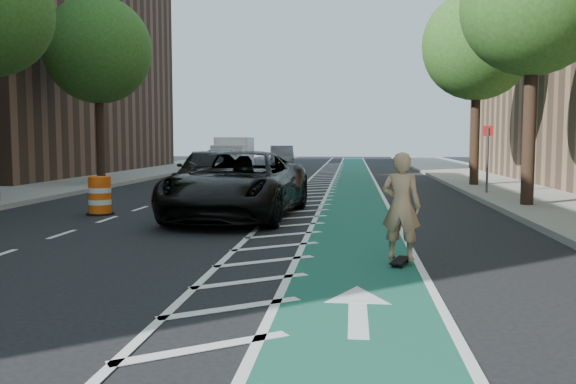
# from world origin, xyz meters

# --- Properties ---
(ground) EXTENTS (120.00, 120.00, 0.00)m
(ground) POSITION_xyz_m (0.00, 0.00, 0.00)
(ground) COLOR black
(ground) RESTS_ON ground
(bike_lane) EXTENTS (2.00, 90.00, 0.01)m
(bike_lane) POSITION_xyz_m (3.00, 10.00, 0.01)
(bike_lane) COLOR #185746
(bike_lane) RESTS_ON ground
(buffer_strip) EXTENTS (1.40, 90.00, 0.01)m
(buffer_strip) POSITION_xyz_m (1.50, 10.00, 0.01)
(buffer_strip) COLOR silver
(buffer_strip) RESTS_ON ground
(sidewalk_right) EXTENTS (5.00, 90.00, 0.15)m
(sidewalk_right) POSITION_xyz_m (9.50, 10.00, 0.07)
(sidewalk_right) COLOR gray
(sidewalk_right) RESTS_ON ground
(curb_right) EXTENTS (0.12, 90.00, 0.16)m
(curb_right) POSITION_xyz_m (7.05, 10.00, 0.08)
(curb_right) COLOR gray
(curb_right) RESTS_ON ground
(curb_left) EXTENTS (0.12, 90.00, 0.16)m
(curb_left) POSITION_xyz_m (-7.05, 10.00, 0.08)
(curb_left) COLOR gray
(curb_left) RESTS_ON ground
(tree_r_c) EXTENTS (4.20, 4.20, 7.90)m
(tree_r_c) POSITION_xyz_m (7.90, 8.00, 5.77)
(tree_r_c) COLOR #382619
(tree_r_c) RESTS_ON ground
(tree_r_d) EXTENTS (4.20, 4.20, 7.90)m
(tree_r_d) POSITION_xyz_m (7.90, 16.00, 5.77)
(tree_r_d) COLOR #382619
(tree_r_d) RESTS_ON ground
(tree_l_d) EXTENTS (4.20, 4.20, 7.90)m
(tree_l_d) POSITION_xyz_m (-7.90, 16.00, 5.77)
(tree_l_d) COLOR #382619
(tree_l_d) RESTS_ON ground
(sign_post) EXTENTS (0.35, 0.08, 2.47)m
(sign_post) POSITION_xyz_m (7.60, 12.00, 1.35)
(sign_post) COLOR #4C4C4C
(sign_post) RESTS_ON ground
(skateboard) EXTENTS (0.39, 0.72, 0.09)m
(skateboard) POSITION_xyz_m (3.70, -0.03, 0.08)
(skateboard) COLOR black
(skateboard) RESTS_ON ground
(skateboarder) EXTENTS (0.72, 0.58, 1.73)m
(skateboarder) POSITION_xyz_m (3.70, -0.03, 0.96)
(skateboarder) COLOR tan
(skateboarder) RESTS_ON skateboard
(suv_near) EXTENTS (3.28, 6.37, 1.72)m
(suv_near) POSITION_xyz_m (0.00, 5.60, 0.86)
(suv_near) COLOR black
(suv_near) RESTS_ON ground
(suv_far) EXTENTS (2.92, 5.66, 1.57)m
(suv_far) POSITION_xyz_m (-2.31, 12.09, 0.79)
(suv_far) COLOR black
(suv_far) RESTS_ON ground
(car_silver) EXTENTS (2.18, 4.68, 1.55)m
(car_silver) POSITION_xyz_m (-4.95, 25.55, 0.78)
(car_silver) COLOR gray
(car_silver) RESTS_ON ground
(car_grey) EXTENTS (2.23, 4.84, 1.54)m
(car_grey) POSITION_xyz_m (-2.15, 33.75, 0.77)
(car_grey) COLOR slate
(car_grey) RESTS_ON ground
(box_truck) EXTENTS (2.43, 5.17, 2.13)m
(box_truck) POSITION_xyz_m (-5.41, 32.32, 0.98)
(box_truck) COLOR white
(box_truck) RESTS_ON ground
(barrel_a) EXTENTS (0.75, 0.75, 1.02)m
(barrel_a) POSITION_xyz_m (-3.80, 5.79, 0.48)
(barrel_a) COLOR #F7550D
(barrel_a) RESTS_ON ground
(barrel_b) EXTENTS (0.71, 0.71, 0.97)m
(barrel_b) POSITION_xyz_m (-3.51, 14.00, 0.46)
(barrel_b) COLOR #DF5D0B
(barrel_b) RESTS_ON ground
(barrel_c) EXTENTS (0.70, 0.70, 0.96)m
(barrel_c) POSITION_xyz_m (-3.12, 14.65, 0.45)
(barrel_c) COLOR #E5440C
(barrel_c) RESTS_ON ground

